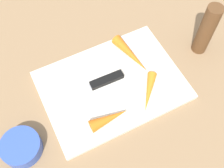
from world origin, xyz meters
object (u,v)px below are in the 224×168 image
Objects in this scene: cutting_board at (112,85)px; small_bowl at (21,147)px; pepper_grinder at (206,30)px; carrot_shortest at (109,118)px; knife at (102,82)px; carrot_longest at (131,54)px; carrot_medium at (149,92)px.

small_bowl is (0.26, 0.06, 0.01)m from cutting_board.
small_bowl is 0.54m from pepper_grinder.
carrot_shortest is (0.05, 0.09, 0.02)m from cutting_board.
small_bowl reaches higher than knife.
carrot_longest reaches higher than cutting_board.
knife is at bearing -81.16° from carrot_longest.
knife is at bearing 74.30° from carrot_shortest.
carrot_shortest reaches higher than knife.
carrot_longest is (-0.08, -0.05, 0.02)m from cutting_board.
small_bowl is at bearing 172.23° from carrot_shortest.
pepper_grinder is at bearing 148.66° from carrot_medium.
carrot_shortest reaches higher than carrot_medium.
pepper_grinder is (-0.28, -0.00, 0.07)m from cutting_board.
cutting_board is 2.73× the size of carrot_longest.
small_bowl is 0.58× the size of pepper_grinder.
cutting_board is 3.90× the size of small_bowl.
carrot_medium is at bearing 18.87° from pepper_grinder.
carrot_longest is 0.83× the size of pepper_grinder.
pepper_grinder is (-0.30, 0.01, 0.06)m from knife.
pepper_grinder is at bearing -179.57° from cutting_board.
knife is at bearing -92.71° from carrot_medium.
carrot_shortest is at bearing -40.63° from carrot_medium.
carrot_shortest is at bearing -54.61° from carrot_longest.
carrot_medium reaches higher than knife.
carrot_shortest reaches higher than small_bowl.
knife is 2.17× the size of small_bowl.
cutting_board is 0.11m from carrot_shortest.
small_bowl is at bearing -52.01° from carrot_medium.
cutting_board is 3.29× the size of carrot_medium.
cutting_board is 2.27× the size of pepper_grinder.
carrot_medium is at bearing 138.99° from knife.
carrot_shortest is 0.61× the size of pepper_grinder.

